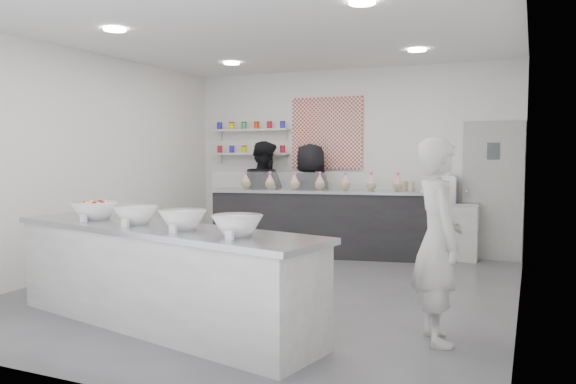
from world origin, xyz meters
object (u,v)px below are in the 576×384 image
object	(u,v)px
prep_counter	(159,276)
woman_prep	(438,241)
staff_right	(310,198)
staff_left	(264,195)
back_bar	(320,223)
espresso_machine	(440,189)
espresso_ledge	(439,230)

from	to	relation	value
prep_counter	woman_prep	size ratio (longest dim) A/B	1.97
staff_right	staff_left	bearing A→B (deg)	14.47
back_bar	staff_right	world-z (taller)	staff_right
prep_counter	staff_left	world-z (taller)	staff_left
espresso_machine	staff_right	bearing A→B (deg)	-174.98
prep_counter	back_bar	world-z (taller)	back_bar
espresso_ledge	espresso_machine	bearing A→B (deg)	0.00
woman_prep	staff_left	distance (m)	5.01
espresso_ledge	prep_counter	bearing A→B (deg)	-113.08
prep_counter	espresso_ledge	distance (m)	4.85
back_bar	staff_right	xyz separation A→B (m)	(-0.30, 0.36, 0.36)
espresso_machine	staff_left	xyz separation A→B (m)	(-2.88, -0.23, -0.16)
espresso_machine	staff_left	size ratio (longest dim) A/B	0.28
prep_counter	espresso_ledge	xyz separation A→B (m)	(1.90, 4.46, -0.04)
espresso_ledge	staff_left	distance (m)	2.92
espresso_ledge	staff_right	xyz separation A→B (m)	(-2.05, -0.18, 0.45)
espresso_machine	staff_right	world-z (taller)	staff_right
espresso_ledge	woman_prep	world-z (taller)	woman_prep
espresso_machine	woman_prep	bearing A→B (deg)	-81.69
back_bar	staff_left	xyz separation A→B (m)	(-1.12, 0.31, 0.38)
prep_counter	woman_prep	bearing A→B (deg)	25.93
back_bar	espresso_machine	bearing A→B (deg)	5.09
back_bar	staff_left	world-z (taller)	staff_left
back_bar	espresso_ledge	size ratio (longest dim) A/B	2.88
espresso_machine	woman_prep	xyz separation A→B (m)	(0.56, -3.86, -0.18)
back_bar	espresso_ledge	bearing A→B (deg)	5.13
back_bar	woman_prep	world-z (taller)	woman_prep
back_bar	espresso_ledge	distance (m)	1.83
prep_counter	espresso_ledge	world-z (taller)	prep_counter
espresso_ledge	staff_right	distance (m)	2.10
prep_counter	staff_right	size ratio (longest dim) A/B	1.97
staff_left	back_bar	bearing A→B (deg)	-173.48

